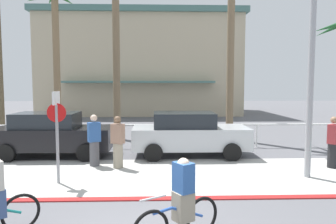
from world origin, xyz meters
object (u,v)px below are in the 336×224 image
(car_black_1, at_px, (52,134))
(pedestrian_3, at_px, (118,144))
(cyclist_blue_0, at_px, (181,202))
(stop_sign_bike_lane, at_px, (57,124))
(car_silver_2, at_px, (189,134))
(palm_tree_4, at_px, (116,3))
(pedestrian_1, at_px, (333,144))
(palm_tree_3, at_px, (55,32))
(streetlight_curb, at_px, (317,29))
(pedestrian_2, at_px, (94,142))

(car_black_1, relative_size, pedestrian_3, 2.55)
(cyclist_blue_0, bearing_deg, car_black_1, 123.29)
(stop_sign_bike_lane, distance_m, car_black_1, 3.71)
(car_black_1, distance_m, cyclist_blue_0, 8.06)
(car_black_1, distance_m, car_silver_2, 5.22)
(cyclist_blue_0, bearing_deg, stop_sign_bike_lane, 133.49)
(car_silver_2, relative_size, cyclist_blue_0, 2.79)
(palm_tree_4, relative_size, pedestrian_1, 5.33)
(palm_tree_3, relative_size, car_black_1, 1.75)
(stop_sign_bike_lane, relative_size, car_silver_2, 0.58)
(streetlight_curb, height_order, car_silver_2, streetlight_curb)
(palm_tree_3, distance_m, pedestrian_3, 9.35)
(stop_sign_bike_lane, height_order, palm_tree_4, palm_tree_4)
(palm_tree_3, xyz_separation_m, car_silver_2, (6.61, -5.21, -4.68))
(streetlight_curb, bearing_deg, pedestrian_2, 164.95)
(car_black_1, xyz_separation_m, pedestrian_1, (9.77, -2.02, -0.08))
(pedestrian_1, bearing_deg, car_silver_2, 156.91)
(car_black_1, relative_size, pedestrian_1, 2.57)
(streetlight_curb, xyz_separation_m, car_silver_2, (-3.23, 3.19, -3.41))
(stop_sign_bike_lane, relative_size, streetlight_curb, 0.34)
(streetlight_curb, relative_size, palm_tree_3, 0.97)
(pedestrian_1, bearing_deg, pedestrian_3, 178.27)
(car_silver_2, bearing_deg, cyclist_blue_0, -96.81)
(car_black_1, xyz_separation_m, car_silver_2, (5.21, -0.08, 0.00))
(streetlight_curb, distance_m, car_black_1, 9.68)
(palm_tree_3, height_order, car_silver_2, palm_tree_3)
(pedestrian_1, bearing_deg, palm_tree_4, 142.31)
(car_silver_2, height_order, cyclist_blue_0, car_silver_2)
(streetlight_curb, xyz_separation_m, palm_tree_3, (-9.84, 8.40, 1.27))
(pedestrian_3, bearing_deg, pedestrian_2, 159.79)
(car_silver_2, bearing_deg, stop_sign_bike_lane, -140.06)
(car_black_1, height_order, cyclist_blue_0, car_black_1)
(streetlight_curb, relative_size, pedestrian_3, 4.34)
(car_silver_2, bearing_deg, streetlight_curb, -44.62)
(car_black_1, bearing_deg, car_silver_2, -0.90)
(car_silver_2, xyz_separation_m, pedestrian_1, (4.56, -1.94, -0.08))
(car_silver_2, height_order, pedestrian_1, pedestrian_1)
(palm_tree_3, bearing_deg, pedestrian_1, -32.63)
(streetlight_curb, relative_size, car_silver_2, 1.70)
(pedestrian_2, bearing_deg, car_black_1, 141.36)
(pedestrian_3, bearing_deg, stop_sign_bike_lane, -132.56)
(stop_sign_bike_lane, bearing_deg, pedestrian_1, 9.15)
(stop_sign_bike_lane, xyz_separation_m, car_silver_2, (3.96, 3.31, -0.81))
(streetlight_curb, distance_m, car_silver_2, 5.68)
(cyclist_blue_0, relative_size, pedestrian_3, 0.91)
(cyclist_blue_0, bearing_deg, pedestrian_1, 41.34)
(stop_sign_bike_lane, bearing_deg, car_silver_2, 39.94)
(stop_sign_bike_lane, height_order, cyclist_blue_0, stop_sign_bike_lane)
(stop_sign_bike_lane, distance_m, pedestrian_3, 2.32)
(cyclist_blue_0, xyz_separation_m, pedestrian_2, (-2.54, 5.23, 0.12))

